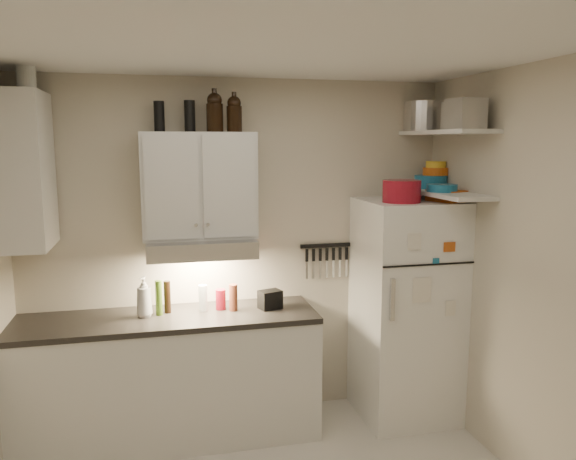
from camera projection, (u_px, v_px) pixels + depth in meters
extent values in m
cube|color=white|center=(281.00, 40.00, 2.66)|extent=(3.20, 3.00, 0.02)
cube|color=beige|center=(238.00, 251.00, 4.31)|extent=(3.20, 0.02, 2.60)
cube|color=beige|center=(554.00, 288.00, 3.23)|extent=(0.02, 3.00, 2.60)
cube|color=silver|center=(170.00, 380.00, 4.02)|extent=(2.10, 0.60, 0.88)
cube|color=black|center=(168.00, 319.00, 3.95)|extent=(2.10, 0.62, 0.04)
cube|color=silver|center=(199.00, 185.00, 3.99)|extent=(0.80, 0.33, 0.75)
cube|color=silver|center=(21.00, 171.00, 3.58)|extent=(0.33, 0.55, 1.00)
cube|color=silver|center=(201.00, 247.00, 4.00)|extent=(0.76, 0.46, 0.12)
cube|color=white|center=(406.00, 310.00, 4.33)|extent=(0.70, 0.68, 1.70)
cube|color=silver|center=(446.00, 132.00, 4.04)|extent=(0.30, 0.95, 0.03)
cube|color=silver|center=(443.00, 193.00, 4.11)|extent=(0.30, 0.95, 0.03)
cube|color=black|center=(326.00, 245.00, 4.44)|extent=(0.42, 0.02, 0.03)
cylinder|color=maroon|center=(402.00, 191.00, 4.04)|extent=(0.35, 0.35, 0.16)
cube|color=#BB5217|center=(447.00, 196.00, 4.11)|extent=(0.27, 0.30, 0.08)
cylinder|color=silver|center=(414.00, 195.00, 4.07)|extent=(0.07, 0.07, 0.10)
cylinder|color=silver|center=(424.00, 117.00, 4.38)|extent=(0.40, 0.40, 0.23)
cube|color=#AAAAAD|center=(460.00, 116.00, 3.97)|extent=(0.22, 0.20, 0.20)
cube|color=#AAAAAD|center=(465.00, 114.00, 3.71)|extent=(0.22, 0.22, 0.20)
cylinder|color=#19638B|center=(431.00, 182.00, 4.37)|extent=(0.25, 0.25, 0.10)
cylinder|color=#CD5813|center=(436.00, 171.00, 4.37)|extent=(0.20, 0.20, 0.06)
cylinder|color=gold|center=(436.00, 164.00, 4.36)|extent=(0.16, 0.16, 0.05)
cylinder|color=#19638B|center=(442.00, 188.00, 4.05)|extent=(0.25, 0.25, 0.05)
cylinder|color=black|center=(190.00, 116.00, 3.95)|extent=(0.08, 0.08, 0.22)
cylinder|color=black|center=(159.00, 117.00, 3.91)|extent=(0.09, 0.09, 0.21)
cylinder|color=silver|center=(26.00, 78.00, 3.50)|extent=(0.14, 0.14, 0.16)
imported|color=silver|center=(144.00, 294.00, 3.92)|extent=(0.16, 0.16, 0.32)
cylinder|color=brown|center=(233.00, 298.00, 4.06)|extent=(0.07, 0.07, 0.19)
cylinder|color=#3B5A16|center=(159.00, 298.00, 3.95)|extent=(0.06, 0.06, 0.25)
cylinder|color=black|center=(167.00, 297.00, 4.01)|extent=(0.06, 0.06, 0.23)
cylinder|color=silver|center=(203.00, 298.00, 4.06)|extent=(0.07, 0.07, 0.19)
cylinder|color=maroon|center=(221.00, 299.00, 4.09)|extent=(0.09, 0.09, 0.15)
cube|color=black|center=(270.00, 299.00, 4.12)|extent=(0.18, 0.15, 0.13)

